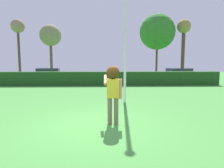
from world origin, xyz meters
The scene contains 11 objects.
ground_plane centered at (0.00, 0.00, 0.00)m, with size 60.00×60.00×0.00m, color #458C3B.
person centered at (0.53, 0.05, 1.21)m, with size 0.56×0.79×1.82m.
frisbee centered at (0.53, 0.63, 1.27)m, with size 0.22×0.22×0.06m.
lamppost centered at (1.20, 3.35, 3.58)m, with size 0.24×0.24×6.53m.
hedge_row centered at (0.00, 10.32, 0.55)m, with size 19.08×0.90×1.11m, color #1F4A1B.
parked_car_silver centered at (-5.63, 14.78, 0.69)m, with size 4.37×2.19×1.25m.
parked_car_white centered at (7.75, 14.07, 0.69)m, with size 4.41×2.33×1.25m.
bare_elm_tree centered at (-9.20, 16.38, 5.43)m, with size 1.45×1.45×6.46m.
birch_tree centered at (6.64, 18.90, 5.53)m, with size 4.33×4.33×7.71m.
oak_tree centered at (-6.30, 18.49, 4.96)m, with size 2.54×2.54×6.30m.
willow_tree centered at (9.60, 18.04, 5.46)m, with size 1.60×1.60×6.88m.
Camera 1 is at (0.31, -6.01, 1.96)m, focal length 32.01 mm.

